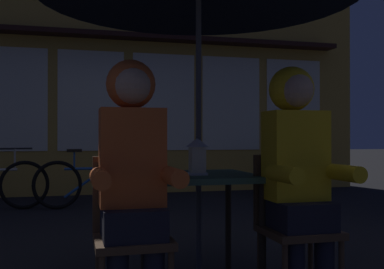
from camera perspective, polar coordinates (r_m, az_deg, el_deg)
The scene contains 9 objects.
cafe_table at distance 2.97m, azimuth 0.82°, elevation -6.89°, with size 0.72×0.72×0.74m.
lantern at distance 2.87m, azimuth 0.66°, elevation -2.65°, with size 0.11×0.11×0.23m.
chair_left at distance 2.54m, azimuth -7.59°, elevation -11.39°, with size 0.40×0.40×0.87m.
chair_right at distance 2.82m, azimuth 12.47°, elevation -10.27°, with size 0.40×0.40×0.87m.
person_left_hooded at distance 2.44m, azimuth -7.42°, elevation -3.39°, with size 0.45×0.56×1.40m.
person_right_hooded at distance 2.73m, azimuth 13.00°, elevation -3.06°, with size 0.45×0.56×1.40m.
shopfront_building at distance 8.51m, azimuth -12.51°, elevation 14.01°, with size 10.00×0.93×6.20m.
bicycle_third at distance 6.52m, azimuth -11.97°, elevation -5.89°, with size 1.68×0.11×0.84m.
potted_plant at distance 7.68m, azimuth 11.19°, elevation -3.58°, with size 0.60×0.60×0.92m.
Camera 1 is at (-0.78, -2.85, 0.98)m, focal length 42.81 mm.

